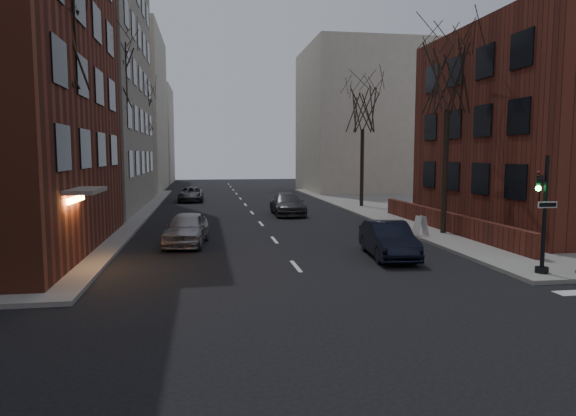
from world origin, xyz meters
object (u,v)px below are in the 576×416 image
Objects in this scene: car_lane_far at (191,194)px; parked_sedan at (388,240)px; traffic_signal at (543,222)px; tree_right_a at (448,77)px; tree_right_b at (363,110)px; car_lane_gray at (287,204)px; streetlamp_near at (111,153)px; streetlamp_far at (150,154)px; tree_left_b at (110,75)px; car_lane_silver at (186,229)px; tree_left_a at (52,37)px; sandwich_board at (421,225)px; tree_left_c at (139,110)px.

parked_sedan is at bearing -71.23° from car_lane_far.
car_lane_far is at bearing 112.11° from traffic_signal.
tree_right_a reaches higher than tree_right_b.
car_lane_gray is at bearing -57.78° from car_lane_far.
streetlamp_near reaches higher than traffic_signal.
streetlamp_far is (0.00, 20.00, 0.00)m from streetlamp_near.
traffic_signal is 24.87m from tree_left_b.
tree_right_a is 26.55m from car_lane_far.
tree_left_a is at bearing -137.35° from car_lane_silver.
tree_right_b is 20.71m from parked_sedan.
car_lane_far is (-13.35, 21.72, -7.38)m from tree_right_a.
tree_left_a reaches higher than traffic_signal.
tree_left_a is 0.95× the size of tree_left_b.
tree_left_a is 2.21× the size of car_lane_far.
car_lane_gray reaches higher than sandwich_board.
tree_right_b is at bearing 78.19° from sandwich_board.
car_lane_far is at bearing 72.79° from tree_left_b.
tree_right_a is 9.90× the size of sandwich_board.
tree_left_a is 18.05m from tree_right_a.
sandwich_board is at bearing 11.91° from tree_left_a.
parked_sedan is (12.20, -8.94, -3.51)m from streetlamp_near.
tree_left_a is at bearing 163.35° from traffic_signal.
car_lane_silver is (-13.00, -0.64, -7.27)m from tree_right_a.
tree_left_b is at bearing 139.88° from parked_sedan.
streetlamp_near is at bearing -149.53° from tree_right_b.
tree_right_b is 10.09m from car_lane_gray.
streetlamp_near is 1.00× the size of streetlamp_far.
tree_left_c reaches higher than traffic_signal.
sandwich_board is at bearing 94.34° from traffic_signal.
tree_left_c reaches higher than car_lane_gray.
traffic_signal is at bearing -91.61° from sandwich_board.
tree_left_a is 2.32× the size of parked_sedan.
tree_right_a is 10.04m from parked_sedan.
traffic_signal is at bearing -92.15° from tree_right_b.
car_lane_silver is (4.60, -8.64, -8.15)m from tree_left_b.
tree_right_b is (17.60, 6.00, -1.33)m from tree_left_b.
tree_left_c reaches higher than tree_right_b.
parked_sedan is at bearing -45.32° from tree_left_b.
car_lane_gray is (-1.67, 15.32, 0.02)m from parked_sedan.
tree_right_a is (17.60, -22.00, 0.00)m from tree_left_c.
car_lane_silver reaches higher than sandwich_board.
car_lane_far is at bearing 149.95° from tree_right_b.
tree_right_a reaches higher than car_lane_silver.
car_lane_silver is at bearing -88.10° from car_lane_far.
parked_sedan is 5.45m from sandwich_board.
tree_left_b is 2.44× the size of parked_sedan.
streetlamp_near is 6.39× the size of sandwich_board.
tree_left_b is 18.64m from tree_right_b.
sandwich_board is (16.10, 3.39, -7.83)m from tree_left_a.
car_lane_silver is at bearing -80.77° from streetlamp_far.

